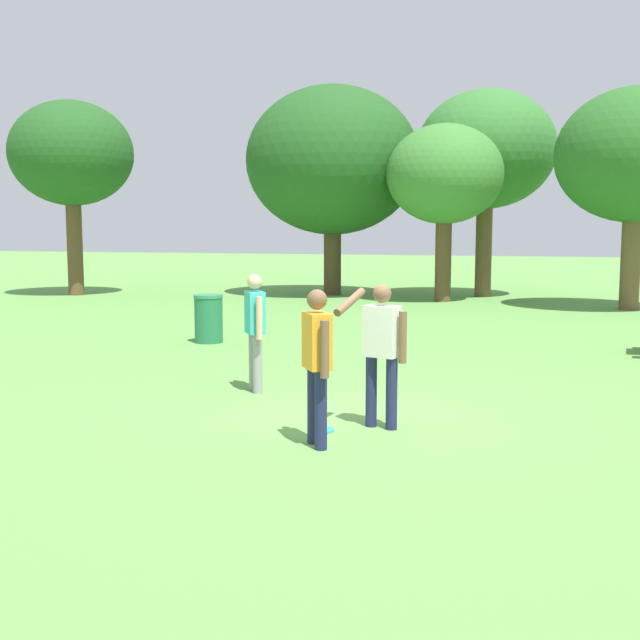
{
  "coord_description": "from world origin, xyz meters",
  "views": [
    {
      "loc": [
        2.4,
        -8.75,
        2.24
      ],
      "look_at": [
        -0.93,
        1.46,
        1.0
      ],
      "focal_mm": 43.84,
      "sensor_mm": 36.0,
      "label": 1
    }
  ],
  "objects_px": {
    "person_bystander": "(381,344)",
    "tree_slender_mid": "(486,151)",
    "person_catcher": "(255,325)",
    "frisbee": "(321,430)",
    "tree_back_left": "(635,156)",
    "trash_can_beside_table": "(209,319)",
    "tree_far_right": "(445,176)",
    "person_thrower": "(317,357)",
    "tree_tall_left": "(72,155)",
    "tree_broad_center": "(333,161)"
  },
  "relations": [
    {
      "from": "tree_slender_mid",
      "to": "person_bystander",
      "type": "bearing_deg",
      "value": -87.23
    },
    {
      "from": "person_bystander",
      "to": "tree_tall_left",
      "type": "relative_size",
      "value": 0.25
    },
    {
      "from": "person_thrower",
      "to": "tree_far_right",
      "type": "xyz_separation_m",
      "value": [
        -1.43,
        16.97,
        2.97
      ]
    },
    {
      "from": "person_catcher",
      "to": "person_bystander",
      "type": "xyz_separation_m",
      "value": [
        2.13,
        -1.43,
        0.02
      ]
    },
    {
      "from": "person_catcher",
      "to": "tree_tall_left",
      "type": "relative_size",
      "value": 0.25
    },
    {
      "from": "person_catcher",
      "to": "tree_back_left",
      "type": "bearing_deg",
      "value": 67.43
    },
    {
      "from": "tree_back_left",
      "to": "person_thrower",
      "type": "bearing_deg",
      "value": -103.99
    },
    {
      "from": "person_catcher",
      "to": "frisbee",
      "type": "relative_size",
      "value": 5.82
    },
    {
      "from": "person_thrower",
      "to": "tree_tall_left",
      "type": "bearing_deg",
      "value": 131.88
    },
    {
      "from": "person_bystander",
      "to": "tree_broad_center",
      "type": "bearing_deg",
      "value": 108.83
    },
    {
      "from": "frisbee",
      "to": "tree_back_left",
      "type": "distance_m",
      "value": 16.52
    },
    {
      "from": "frisbee",
      "to": "tree_broad_center",
      "type": "relative_size",
      "value": 0.04
    },
    {
      "from": "frisbee",
      "to": "tree_broad_center",
      "type": "xyz_separation_m",
      "value": [
        -5.32,
        17.7,
        4.56
      ]
    },
    {
      "from": "tree_far_right",
      "to": "tree_back_left",
      "type": "distance_m",
      "value": 5.51
    },
    {
      "from": "tree_tall_left",
      "to": "frisbee",
      "type": "bearing_deg",
      "value": -47.31
    },
    {
      "from": "trash_can_beside_table",
      "to": "tree_slender_mid",
      "type": "xyz_separation_m",
      "value": [
        3.99,
        12.75,
        4.37
      ]
    },
    {
      "from": "tree_tall_left",
      "to": "tree_slender_mid",
      "type": "relative_size",
      "value": 0.96
    },
    {
      "from": "person_catcher",
      "to": "tree_slender_mid",
      "type": "relative_size",
      "value": 0.24
    },
    {
      "from": "frisbee",
      "to": "tree_far_right",
      "type": "xyz_separation_m",
      "value": [
        -1.28,
        16.38,
        3.9
      ]
    },
    {
      "from": "person_bystander",
      "to": "tree_slender_mid",
      "type": "height_order",
      "value": "tree_slender_mid"
    },
    {
      "from": "tree_far_right",
      "to": "tree_slender_mid",
      "type": "bearing_deg",
      "value": 66.37
    },
    {
      "from": "frisbee",
      "to": "tree_tall_left",
      "type": "bearing_deg",
      "value": 132.69
    },
    {
      "from": "tree_back_left",
      "to": "frisbee",
      "type": "bearing_deg",
      "value": -105.0
    },
    {
      "from": "tree_back_left",
      "to": "person_bystander",
      "type": "bearing_deg",
      "value": -103.2
    },
    {
      "from": "person_bystander",
      "to": "tree_far_right",
      "type": "xyz_separation_m",
      "value": [
        -1.88,
        16.03,
        2.95
      ]
    },
    {
      "from": "person_catcher",
      "to": "trash_can_beside_table",
      "type": "xyz_separation_m",
      "value": [
        -2.74,
        4.12,
        -0.46
      ]
    },
    {
      "from": "person_thrower",
      "to": "trash_can_beside_table",
      "type": "bearing_deg",
      "value": 124.26
    },
    {
      "from": "person_bystander",
      "to": "person_catcher",
      "type": "bearing_deg",
      "value": 146.16
    },
    {
      "from": "tree_tall_left",
      "to": "tree_broad_center",
      "type": "xyz_separation_m",
      "value": [
        8.42,
        2.8,
        -0.21
      ]
    },
    {
      "from": "frisbee",
      "to": "tree_back_left",
      "type": "bearing_deg",
      "value": 75.0
    },
    {
      "from": "person_bystander",
      "to": "tree_far_right",
      "type": "relative_size",
      "value": 0.3
    },
    {
      "from": "frisbee",
      "to": "person_bystander",
      "type": "bearing_deg",
      "value": 29.97
    },
    {
      "from": "person_thrower",
      "to": "tree_back_left",
      "type": "height_order",
      "value": "tree_back_left"
    },
    {
      "from": "trash_can_beside_table",
      "to": "tree_far_right",
      "type": "distance_m",
      "value": 11.43
    },
    {
      "from": "person_thrower",
      "to": "person_catcher",
      "type": "distance_m",
      "value": 2.9
    },
    {
      "from": "frisbee",
      "to": "tree_tall_left",
      "type": "xyz_separation_m",
      "value": [
        -13.75,
        14.9,
        4.77
      ]
    },
    {
      "from": "frisbee",
      "to": "trash_can_beside_table",
      "type": "bearing_deg",
      "value": 125.95
    },
    {
      "from": "person_bystander",
      "to": "tree_far_right",
      "type": "height_order",
      "value": "tree_far_right"
    },
    {
      "from": "tree_tall_left",
      "to": "tree_far_right",
      "type": "relative_size",
      "value": 1.2
    },
    {
      "from": "frisbee",
      "to": "person_catcher",
      "type": "bearing_deg",
      "value": 130.91
    },
    {
      "from": "tree_broad_center",
      "to": "trash_can_beside_table",
      "type": "bearing_deg",
      "value": -84.92
    },
    {
      "from": "person_thrower",
      "to": "tree_tall_left",
      "type": "distance_m",
      "value": 21.16
    },
    {
      "from": "person_bystander",
      "to": "tree_slender_mid",
      "type": "xyz_separation_m",
      "value": [
        -0.88,
        18.31,
        3.9
      ]
    },
    {
      "from": "tree_broad_center",
      "to": "tree_back_left",
      "type": "relative_size",
      "value": 1.15
    },
    {
      "from": "person_catcher",
      "to": "tree_far_right",
      "type": "distance_m",
      "value": 14.91
    },
    {
      "from": "trash_can_beside_table",
      "to": "tree_back_left",
      "type": "distance_m",
      "value": 13.25
    },
    {
      "from": "tree_slender_mid",
      "to": "tree_back_left",
      "type": "height_order",
      "value": "tree_slender_mid"
    },
    {
      "from": "person_thrower",
      "to": "tree_back_left",
      "type": "relative_size",
      "value": 0.27
    },
    {
      "from": "tree_broad_center",
      "to": "person_thrower",
      "type": "bearing_deg",
      "value": -73.36
    },
    {
      "from": "person_catcher",
      "to": "tree_back_left",
      "type": "distance_m",
      "value": 15.14
    }
  ]
}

